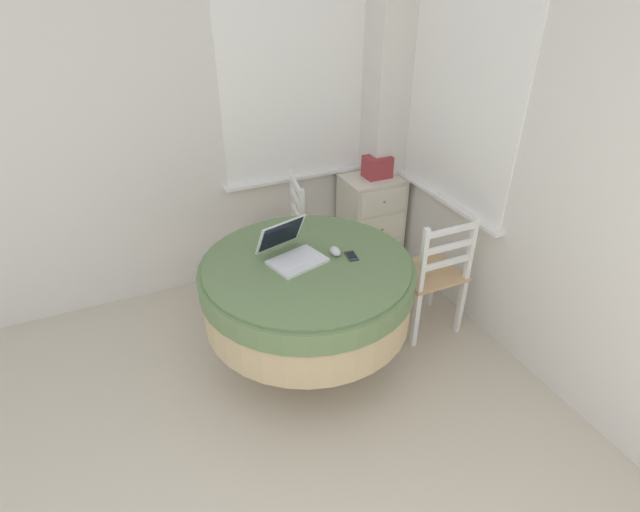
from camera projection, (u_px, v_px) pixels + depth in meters
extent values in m
cube|color=silver|center=(84.00, 135.00, 3.18)|extent=(4.53, 0.06, 2.55)
cube|color=white|center=(294.00, 81.00, 3.54)|extent=(1.10, 0.01, 1.42)
cube|color=white|center=(298.00, 177.00, 3.90)|extent=(1.18, 0.07, 0.02)
cube|color=white|center=(461.00, 95.00, 3.19)|extent=(0.01, 1.10, 1.42)
cube|color=white|center=(443.00, 199.00, 3.56)|extent=(0.07, 1.18, 0.02)
cube|color=silver|center=(386.00, 105.00, 3.79)|extent=(0.28, 0.28, 2.55)
cylinder|color=#4C3D2D|center=(308.00, 360.00, 3.23)|extent=(0.36, 0.36, 0.03)
cylinder|color=#4C3D2D|center=(308.00, 314.00, 3.04)|extent=(0.11, 0.11, 0.72)
cylinder|color=tan|center=(307.00, 291.00, 2.94)|extent=(1.22, 1.22, 0.36)
cylinder|color=#607A4C|center=(307.00, 274.00, 2.88)|extent=(1.24, 1.24, 0.13)
cylinder|color=#607A4C|center=(307.00, 264.00, 2.84)|extent=(1.19, 1.19, 0.02)
cube|color=silver|center=(298.00, 261.00, 2.83)|extent=(0.35, 0.29, 0.02)
cube|color=silver|center=(296.00, 259.00, 2.84)|extent=(0.29, 0.20, 0.00)
cube|color=silver|center=(281.00, 234.00, 2.88)|extent=(0.32, 0.18, 0.20)
cube|color=black|center=(281.00, 234.00, 2.87)|extent=(0.28, 0.16, 0.18)
ellipsoid|color=silver|center=(335.00, 251.00, 2.90)|extent=(0.06, 0.09, 0.05)
cube|color=#2D2D33|center=(351.00, 256.00, 2.89)|extent=(0.07, 0.11, 0.01)
cube|color=black|center=(352.00, 255.00, 2.89)|extent=(0.05, 0.08, 0.00)
cube|color=tan|center=(276.00, 238.00, 3.74)|extent=(0.46, 0.48, 0.02)
cube|color=white|center=(253.00, 254.00, 3.97)|extent=(0.04, 0.04, 0.43)
cube|color=white|center=(259.00, 279.00, 3.67)|extent=(0.04, 0.04, 0.43)
cube|color=white|center=(294.00, 249.00, 4.04)|extent=(0.04, 0.04, 0.43)
cube|color=white|center=(303.00, 273.00, 3.74)|extent=(0.04, 0.04, 0.43)
cube|color=white|center=(293.00, 198.00, 3.80)|extent=(0.04, 0.04, 0.45)
cube|color=white|center=(302.00, 219.00, 3.50)|extent=(0.04, 0.04, 0.45)
cube|color=white|center=(297.00, 186.00, 3.56)|extent=(0.09, 0.36, 0.04)
cube|color=white|center=(297.00, 201.00, 3.62)|extent=(0.09, 0.36, 0.04)
cube|color=white|center=(298.00, 216.00, 3.68)|extent=(0.09, 0.36, 0.04)
cube|color=tan|center=(428.00, 272.00, 3.34)|extent=(0.41, 0.39, 0.02)
cube|color=white|center=(432.00, 281.00, 3.65)|extent=(0.03, 0.03, 0.43)
cube|color=white|center=(389.00, 293.00, 3.53)|extent=(0.03, 0.03, 0.43)
cube|color=white|center=(460.00, 306.00, 3.39)|extent=(0.03, 0.03, 0.43)
cube|color=white|center=(416.00, 320.00, 3.27)|extent=(0.03, 0.03, 0.43)
cube|color=white|center=(471.00, 248.00, 3.15)|extent=(0.03, 0.03, 0.45)
cube|color=white|center=(423.00, 261.00, 3.03)|extent=(0.03, 0.03, 0.45)
cube|color=white|center=(452.00, 230.00, 3.00)|extent=(0.36, 0.02, 0.04)
cube|color=white|center=(449.00, 247.00, 3.06)|extent=(0.36, 0.02, 0.04)
cube|color=white|center=(446.00, 263.00, 3.12)|extent=(0.36, 0.02, 0.04)
cube|color=silver|center=(370.00, 219.00, 4.15)|extent=(0.46, 0.38, 0.73)
cube|color=silver|center=(373.00, 177.00, 3.96)|extent=(0.48, 0.40, 0.02)
cube|color=white|center=(384.00, 202.00, 3.88)|extent=(0.40, 0.01, 0.21)
sphere|color=olive|center=(385.00, 202.00, 3.87)|extent=(0.02, 0.02, 0.02)
cube|color=white|center=(382.00, 229.00, 4.01)|extent=(0.40, 0.01, 0.21)
sphere|color=olive|center=(382.00, 230.00, 4.00)|extent=(0.02, 0.02, 0.02)
cube|color=white|center=(380.00, 255.00, 4.13)|extent=(0.40, 0.01, 0.21)
sphere|color=olive|center=(381.00, 256.00, 4.13)|extent=(0.02, 0.02, 0.02)
cube|color=#9E3338|center=(377.00, 167.00, 3.90)|extent=(0.20, 0.16, 0.17)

